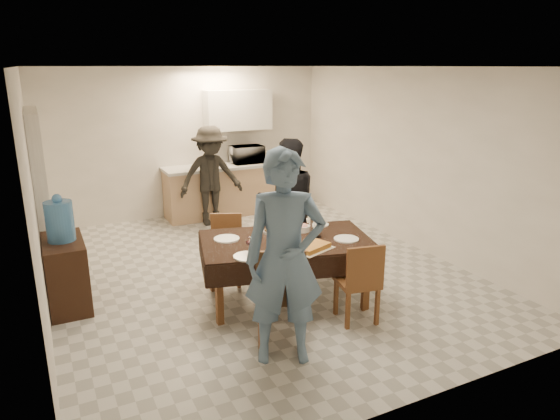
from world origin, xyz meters
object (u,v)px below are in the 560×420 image
at_px(water_jug, 60,221).
at_px(savoury_tart, 311,247).
at_px(person_far, 287,202).
at_px(dining_table, 286,242).
at_px(water_pitcher, 316,228).
at_px(microwave, 247,154).
at_px(wine_bottle, 280,227).
at_px(person_near, 285,259).
at_px(person_kitchen, 211,176).
at_px(console, 66,273).

distance_m(water_jug, savoury_tart, 2.72).
height_order(savoury_tart, person_far, person_far).
height_order(dining_table, person_far, person_far).
relative_size(water_pitcher, microwave, 0.36).
xyz_separation_m(wine_bottle, person_near, (-0.50, -1.10, 0.10)).
bearing_deg(person_kitchen, water_pitcher, -86.84).
bearing_deg(water_pitcher, person_far, 79.70).
relative_size(water_jug, microwave, 0.78).
height_order(person_far, person_kitchen, person_far).
distance_m(person_near, person_far, 2.37).
relative_size(wine_bottle, water_pitcher, 1.42).
relative_size(water_pitcher, person_near, 0.10).
height_order(dining_table, savoury_tart, savoury_tart).
distance_m(person_near, person_kitchen, 4.24).
xyz_separation_m(person_far, person_kitchen, (-0.38, 2.08, -0.02)).
relative_size(dining_table, person_far, 1.23).
distance_m(water_jug, person_far, 2.82).
bearing_deg(microwave, person_near, 71.23).
height_order(console, water_pitcher, water_pitcher).
relative_size(console, savoury_tart, 1.93).
relative_size(console, water_jug, 1.92).
height_order(console, water_jug, water_jug).
height_order(wine_bottle, water_pitcher, wine_bottle).
bearing_deg(dining_table, person_kitchen, 101.06).
xyz_separation_m(wine_bottle, person_far, (0.60, 1.00, -0.03)).
distance_m(wine_bottle, person_near, 1.21).
relative_size(wine_bottle, savoury_tart, 0.66).
distance_m(console, person_kitchen, 3.30).
distance_m(wine_bottle, savoury_tart, 0.47).
height_order(water_pitcher, microwave, microwave).
distance_m(console, savoury_tart, 2.74).
xyz_separation_m(water_jug, person_kitchen, (2.44, 2.18, -0.16)).
bearing_deg(console, water_pitcher, -20.97).
distance_m(water_pitcher, person_kitchen, 3.18).
height_order(water_pitcher, person_far, person_far).
bearing_deg(person_kitchen, water_jug, -138.18).
bearing_deg(person_far, person_near, 81.85).
height_order(savoury_tart, person_near, person_near).
bearing_deg(person_near, microwave, 93.15).
relative_size(wine_bottle, microwave, 0.51).
distance_m(microwave, person_near, 4.89).
height_order(microwave, person_near, person_near).
relative_size(dining_table, person_kitchen, 1.26).
bearing_deg(dining_table, console, 171.44).
xyz_separation_m(microwave, person_far, (-0.47, -2.53, -0.21)).
relative_size(water_jug, person_near, 0.22).
relative_size(microwave, person_far, 0.33).
bearing_deg(console, wine_bottle, -22.17).
xyz_separation_m(console, water_jug, (0.00, -0.00, 0.61)).
height_order(water_jug, person_far, person_far).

